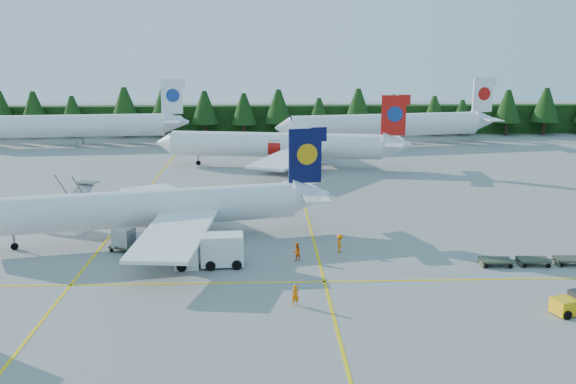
{
  "coord_description": "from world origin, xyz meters",
  "views": [
    {
      "loc": [
        1.24,
        -54.0,
        18.36
      ],
      "look_at": [
        3.75,
        10.87,
        3.5
      ],
      "focal_mm": 40.0,
      "sensor_mm": 36.0,
      "label": 1
    }
  ],
  "objects_px": {
    "airliner_red": "(272,145)",
    "airstairs": "(65,221)",
    "baggage_tug": "(572,304)",
    "service_truck": "(210,251)",
    "airliner_navy": "(134,210)"
  },
  "relations": [
    {
      "from": "airliner_navy",
      "to": "airstairs",
      "type": "xyz_separation_m",
      "value": [
        -7.8,
        4.07,
        -2.17
      ]
    },
    {
      "from": "service_truck",
      "to": "baggage_tug",
      "type": "xyz_separation_m",
      "value": [
        26.19,
        -10.82,
        -0.66
      ]
    },
    {
      "from": "airstairs",
      "to": "service_truck",
      "type": "bearing_deg",
      "value": -15.83
    },
    {
      "from": "airliner_red",
      "to": "airstairs",
      "type": "relative_size",
      "value": 5.26
    },
    {
      "from": "airliner_navy",
      "to": "airliner_red",
      "type": "bearing_deg",
      "value": 58.24
    },
    {
      "from": "airstairs",
      "to": "baggage_tug",
      "type": "distance_m",
      "value": 47.42
    },
    {
      "from": "baggage_tug",
      "to": "airliner_red",
      "type": "bearing_deg",
      "value": 93.45
    },
    {
      "from": "airliner_red",
      "to": "service_truck",
      "type": "bearing_deg",
      "value": -87.6
    },
    {
      "from": "baggage_tug",
      "to": "service_truck",
      "type": "bearing_deg",
      "value": 141.31
    },
    {
      "from": "airliner_navy",
      "to": "airliner_red",
      "type": "height_order",
      "value": "airliner_red"
    },
    {
      "from": "baggage_tug",
      "to": "airstairs",
      "type": "bearing_deg",
      "value": 135.5
    },
    {
      "from": "airliner_red",
      "to": "service_truck",
      "type": "xyz_separation_m",
      "value": [
        -5.93,
        -45.77,
        -1.99
      ]
    },
    {
      "from": "airstairs",
      "to": "baggage_tug",
      "type": "height_order",
      "value": "airstairs"
    },
    {
      "from": "airliner_red",
      "to": "baggage_tug",
      "type": "relative_size",
      "value": 12.68
    },
    {
      "from": "airliner_red",
      "to": "service_truck",
      "type": "relative_size",
      "value": 6.5
    }
  ]
}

